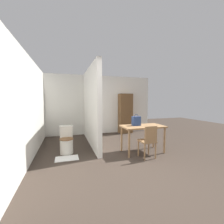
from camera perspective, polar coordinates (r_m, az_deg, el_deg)
ground_plane at (r=2.90m, az=12.06°, el=-25.69°), size 16.00×16.00×0.00m
wall_back at (r=6.53m, az=-6.34°, el=2.72°), size 5.07×0.12×2.50m
wall_left at (r=4.35m, az=-28.59°, el=1.28°), size 0.12×5.17×2.50m
partition_wall at (r=5.02m, az=-8.17°, el=2.16°), size 0.12×2.79×2.50m
dining_table at (r=4.27m, az=11.62°, el=-6.31°), size 1.17×0.65×0.75m
wooden_chair at (r=3.90m, az=13.65°, el=-10.44°), size 0.38×0.38×0.83m
toilet at (r=4.41m, az=-16.96°, el=-10.72°), size 0.37×0.52×0.73m
handbag at (r=4.23m, az=9.20°, el=-3.37°), size 0.22×0.16×0.32m
wooden_cabinet at (r=6.67m, az=5.10°, el=-0.52°), size 0.57×0.41×1.74m
bath_mat at (r=4.06m, az=-16.79°, el=-16.55°), size 0.56×0.36×0.01m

